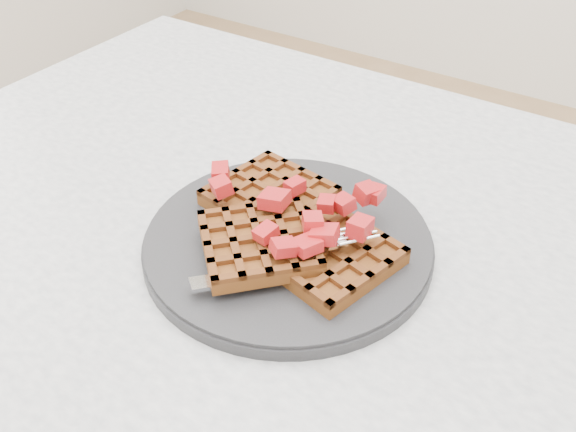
{
  "coord_description": "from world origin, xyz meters",
  "views": [
    {
      "loc": [
        0.18,
        -0.39,
        1.15
      ],
      "look_at": [
        -0.08,
        0.0,
        0.79
      ],
      "focal_mm": 40.0,
      "sensor_mm": 36.0,
      "label": 1
    }
  ],
  "objects": [
    {
      "name": "plate",
      "position": [
        -0.08,
        0.0,
        0.76
      ],
      "size": [
        0.28,
        0.28,
        0.02
      ],
      "primitive_type": "cylinder",
      "color": "#242427",
      "rests_on": "table"
    },
    {
      "name": "strawberry_pile",
      "position": [
        -0.08,
        0.0,
        0.8
      ],
      "size": [
        0.15,
        0.15,
        0.02
      ],
      "primitive_type": null,
      "color": "#9E050B",
      "rests_on": "waffles"
    },
    {
      "name": "waffles",
      "position": [
        -0.08,
        -0.0,
        0.78
      ],
      "size": [
        0.22,
        0.2,
        0.03
      ],
      "color": "brown",
      "rests_on": "plate"
    },
    {
      "name": "fork",
      "position": [
        -0.05,
        -0.03,
        0.77
      ],
      "size": [
        0.13,
        0.16,
        0.02
      ],
      "primitive_type": null,
      "rotation": [
        0.0,
        0.0,
        -0.66
      ],
      "color": "silver",
      "rests_on": "plate"
    },
    {
      "name": "table",
      "position": [
        0.0,
        0.0,
        0.64
      ],
      "size": [
        1.2,
        0.8,
        0.75
      ],
      "color": "silver",
      "rests_on": "ground"
    }
  ]
}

